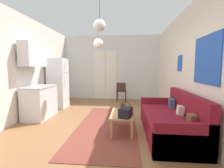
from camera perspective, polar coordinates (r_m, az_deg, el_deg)
ground_plane at (r=3.90m, az=-5.67°, el=-16.41°), size 4.82×8.00×0.10m
wall_back at (r=7.32m, az=-0.32°, el=5.76°), size 4.42×0.13×2.86m
wall_right at (r=3.83m, az=27.84°, el=5.27°), size 0.12×7.60×2.86m
wall_left at (r=4.55m, az=-33.80°, el=4.93°), size 0.12×7.60×2.86m
area_rug at (r=4.06m, az=-1.71°, el=-14.60°), size 1.40×3.24×0.01m
couch at (r=3.74m, az=20.50°, el=-12.38°), size 0.94×2.12×0.89m
coffee_table at (r=3.65m, az=3.59°, el=-11.12°), size 0.49×0.92×0.42m
bamboo_vase at (r=3.77m, az=4.00°, el=-8.36°), size 0.10×0.10×0.38m
handbag at (r=3.33m, az=4.86°, el=-9.98°), size 0.30×0.37×0.31m
refrigerator at (r=6.03m, az=-18.66°, el=0.30°), size 0.61×0.60×1.75m
kitchen_counter at (r=4.98m, az=-24.80°, el=-1.82°), size 0.61×1.04×2.11m
accent_chair at (r=6.71m, az=3.34°, el=-2.32°), size 0.44×0.42×0.81m
pendant_lamp_near at (r=2.91m, az=-4.48°, el=20.12°), size 0.20×0.20×0.82m
pendant_lamp_far at (r=5.00m, az=-4.96°, el=14.23°), size 0.30×0.30×0.85m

